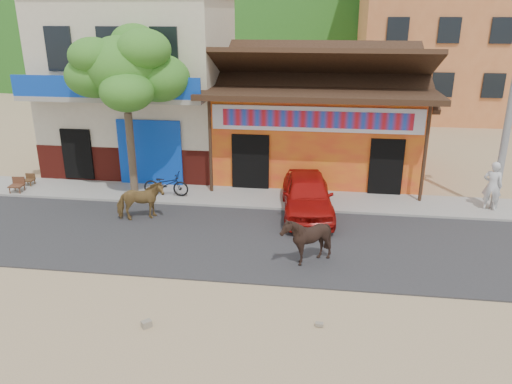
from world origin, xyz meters
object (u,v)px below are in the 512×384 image
red_car (307,195)px  pedestrian (492,186)px  scooter (166,184)px  tree (128,113)px  cow_dark (306,239)px  cow_tan (140,201)px  cafe_chair_left (15,179)px  cafe_chair_right (28,175)px

red_car → pedestrian: (6.17, 1.05, 0.24)m
scooter → pedestrian: pedestrian is taller
tree → cow_dark: (6.54, -4.50, -2.38)m
tree → cow_tan: size_ratio=3.96×
cafe_chair_left → pedestrian: bearing=-3.3°
red_car → cafe_chair_left: bearing=171.3°
cow_dark → cafe_chair_right: size_ratio=1.73×
scooter → pedestrian: (11.34, 0.17, 0.41)m
tree → scooter: (1.26, -0.11, -2.56)m
pedestrian → red_car: bearing=30.7°
scooter → cafe_chair_right: scooter is taller
cafe_chair_left → scooter: bearing=-1.3°
pedestrian → cafe_chair_left: bearing=22.9°
scooter → red_car: bearing=-100.2°
cow_tan → cafe_chair_right: cow_tan is taller
cow_tan → red_car: 5.50m
tree → cow_dark: size_ratio=4.30×
cow_dark → cafe_chair_left: (-10.94, 4.00, -0.12)m
red_car → scooter: 5.25m
cow_tan → cafe_chair_left: (-5.46, 1.70, -0.06)m
red_car → cafe_chair_right: red_car is taller
red_car → pedestrian: bearing=3.6°
cow_tan → cow_dark: (5.48, -2.30, 0.06)m
scooter → cafe_chair_right: 5.68m
tree → red_car: (6.43, -1.00, -2.39)m
red_car → tree: bearing=165.1°
cow_tan → pedestrian: size_ratio=0.89×
cow_dark → cafe_chair_left: size_ratio=1.39×
red_car → scooter: bearing=164.2°
red_car → cow_dark: bearing=-94.2°
cow_dark → scooter: bearing=-122.6°
cow_tan → cafe_chair_right: bearing=41.5°
cafe_chair_right → red_car: bearing=-7.5°
cow_dark → cafe_chair_right: (-10.94, 4.79, -0.21)m
scooter → cow_dark: bearing=-130.2°
cow_tan → red_car: size_ratio=0.38×
tree → cafe_chair_right: bearing=176.2°
cow_dark → cow_tan: bearing=-105.7°
tree → cafe_chair_left: bearing=-173.5°
cow_tan → red_car: (5.37, 1.20, 0.05)m
cow_tan → cow_dark: size_ratio=1.08×
cafe_chair_left → cafe_chair_right: bearing=84.8°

